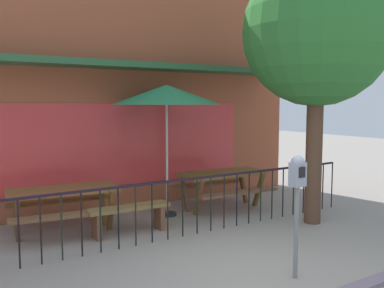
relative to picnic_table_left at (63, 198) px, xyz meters
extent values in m
plane|color=gray|center=(1.60, -3.22, -0.61)|extent=(40.00, 40.00, 0.00)
cube|color=brown|center=(1.60, 1.32, -0.61)|extent=(8.75, 0.54, 0.01)
cube|color=#A65033|center=(1.60, 1.32, 2.28)|extent=(8.75, 0.50, 5.78)
cube|color=#D83838|center=(1.60, 1.06, 0.74)|extent=(5.69, 0.02, 1.70)
cube|color=#2D5D36|center=(1.60, 0.68, 2.32)|extent=(7.44, 0.78, 0.12)
cube|color=black|center=(1.60, -1.26, 0.34)|extent=(7.35, 0.04, 0.04)
cylinder|color=black|center=(-0.94, -1.26, -0.14)|extent=(0.02, 0.02, 0.95)
cylinder|color=black|center=(-0.66, -1.26, -0.14)|extent=(0.02, 0.02, 0.95)
cylinder|color=black|center=(-0.38, -1.26, -0.14)|extent=(0.02, 0.02, 0.95)
cylinder|color=black|center=(-0.10, -1.26, -0.14)|extent=(0.02, 0.02, 0.95)
cylinder|color=black|center=(0.19, -1.26, -0.14)|extent=(0.02, 0.02, 0.95)
cylinder|color=black|center=(0.47, -1.26, -0.14)|extent=(0.02, 0.02, 0.95)
cylinder|color=black|center=(0.75, -1.26, -0.14)|extent=(0.02, 0.02, 0.95)
cylinder|color=black|center=(1.04, -1.26, -0.14)|extent=(0.02, 0.02, 0.95)
cylinder|color=black|center=(1.32, -1.26, -0.14)|extent=(0.02, 0.02, 0.95)
cylinder|color=black|center=(1.60, -1.26, -0.14)|extent=(0.02, 0.02, 0.95)
cylinder|color=black|center=(1.88, -1.26, -0.14)|extent=(0.02, 0.02, 0.95)
cylinder|color=black|center=(2.17, -1.26, -0.14)|extent=(0.02, 0.02, 0.95)
cylinder|color=black|center=(2.45, -1.26, -0.14)|extent=(0.02, 0.02, 0.95)
cylinder|color=black|center=(2.73, -1.26, -0.14)|extent=(0.02, 0.02, 0.95)
cylinder|color=black|center=(3.02, -1.26, -0.14)|extent=(0.02, 0.02, 0.95)
cylinder|color=black|center=(3.30, -1.26, -0.14)|extent=(0.02, 0.02, 0.95)
cylinder|color=black|center=(3.58, -1.26, -0.14)|extent=(0.02, 0.02, 0.95)
cylinder|color=black|center=(3.86, -1.26, -0.14)|extent=(0.02, 0.02, 0.95)
cylinder|color=black|center=(4.15, -1.26, -0.14)|extent=(0.02, 0.02, 0.95)
cylinder|color=black|center=(4.43, -1.26, -0.14)|extent=(0.02, 0.02, 0.95)
cylinder|color=black|center=(4.71, -1.26, -0.14)|extent=(0.02, 0.02, 0.95)
cylinder|color=black|center=(4.99, -1.26, -0.14)|extent=(0.02, 0.02, 0.95)
cylinder|color=black|center=(5.28, -1.26, -0.14)|extent=(0.02, 0.02, 0.95)
cube|color=brown|center=(0.00, 0.00, 0.13)|extent=(1.88, 0.98, 0.07)
cube|color=brown|center=(-0.07, -0.55, -0.17)|extent=(1.82, 0.48, 0.05)
cube|color=brown|center=(0.07, 0.55, -0.17)|extent=(1.82, 0.48, 0.05)
cube|color=brown|center=(-0.77, -0.19, -0.24)|extent=(0.11, 0.36, 0.78)
cube|color=brown|center=(-0.70, 0.37, -0.24)|extent=(0.11, 0.36, 0.78)
cube|color=brown|center=(0.70, -0.37, -0.24)|extent=(0.11, 0.36, 0.78)
cube|color=brown|center=(0.77, 0.19, -0.24)|extent=(0.11, 0.36, 0.78)
cube|color=brown|center=(3.26, -0.11, 0.13)|extent=(1.83, 0.83, 0.07)
cube|color=brown|center=(3.24, -0.66, -0.17)|extent=(1.81, 0.33, 0.05)
cube|color=brown|center=(3.28, 0.44, -0.17)|extent=(1.81, 0.33, 0.05)
cube|color=brown|center=(2.51, -0.36, -0.24)|extent=(0.08, 0.35, 0.78)
cube|color=brown|center=(2.53, 0.20, -0.24)|extent=(0.08, 0.35, 0.78)
cube|color=brown|center=(3.99, -0.42, -0.24)|extent=(0.08, 0.35, 0.78)
cube|color=brown|center=(4.01, 0.14, -0.24)|extent=(0.08, 0.35, 0.78)
cylinder|color=#1C2728|center=(2.03, 0.04, -0.59)|extent=(0.36, 0.36, 0.05)
cylinder|color=#B5B8B5|center=(2.03, 0.04, 0.64)|extent=(0.04, 0.04, 2.50)
cone|color=#27844F|center=(2.03, 0.04, 1.75)|extent=(2.09, 2.09, 0.37)
cube|color=olive|center=(0.91, -0.65, -0.16)|extent=(1.41, 0.38, 0.06)
cube|color=brown|center=(0.35, -0.62, -0.39)|extent=(0.08, 0.29, 0.45)
cube|color=brown|center=(1.47, -0.67, -0.39)|extent=(0.08, 0.29, 0.45)
cylinder|color=gray|center=(1.94, -3.45, -0.02)|extent=(0.06, 0.06, 1.18)
cube|color=#8B94A2|center=(1.94, -3.45, 0.72)|extent=(0.18, 0.14, 0.30)
sphere|color=#8992A2|center=(1.94, -3.45, 0.87)|extent=(0.17, 0.17, 0.17)
cube|color=black|center=(1.94, -3.52, 0.75)|extent=(0.11, 0.01, 0.13)
cylinder|color=brown|center=(4.04, -1.84, 0.76)|extent=(0.30, 0.30, 2.74)
sphere|color=#2F7630|center=(4.04, -1.84, 2.86)|extent=(2.66, 2.66, 2.66)
camera|label=1|loc=(-1.96, -7.14, 1.61)|focal=39.92mm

